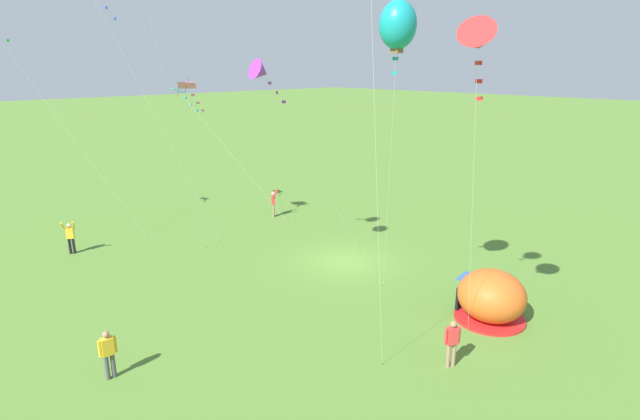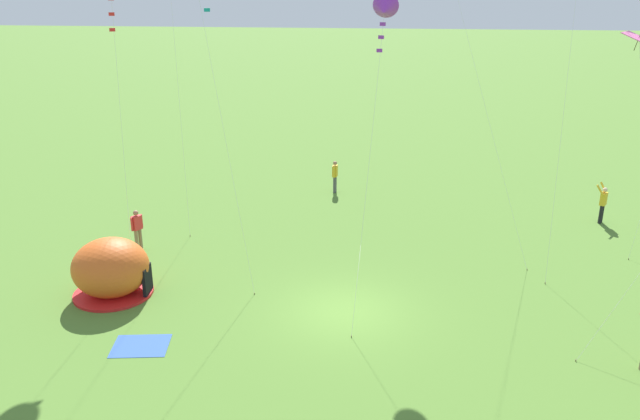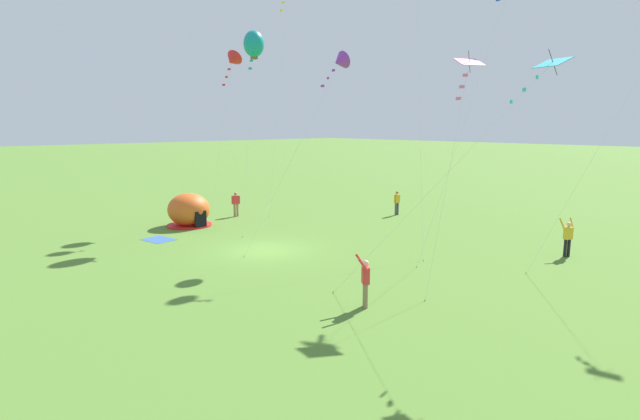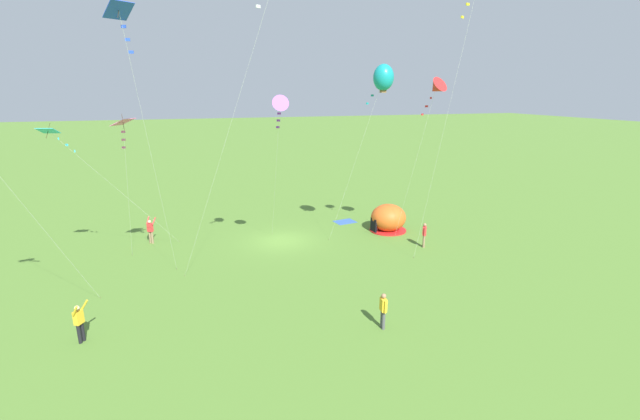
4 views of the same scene
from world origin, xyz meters
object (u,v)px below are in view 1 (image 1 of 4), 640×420
person_far_back (452,341)px  kite_teal (398,25)px  kite_pink (189,90)px  person_with_toddler (108,352)px  kite_cyan (183,95)px  person_watching_sky (70,236)px  kite_red (478,40)px  person_flying_kite (273,202)px  kite_purple (261,72)px  popup_tent (491,297)px

person_far_back → kite_teal: 10.79m
kite_pink → person_far_back: bearing=176.9°
person_with_toddler → kite_pink: kite_pink is taller
person_far_back → kite_cyan: bearing=-6.6°
person_with_toddler → kite_cyan: kite_cyan is taller
person_far_back → kite_teal: (3.29, -0.53, 10.27)m
person_watching_sky → kite_red: bearing=-164.3°
person_with_toddler → kite_pink: 16.51m
kite_cyan → kite_red: size_ratio=0.78×
person_far_back → kite_red: (-0.07, 0.09, 9.66)m
kite_pink → person_flying_kite: bearing=-93.1°
person_with_toddler → kite_teal: bearing=-113.7°
kite_teal → kite_purple: 6.90m
kite_cyan → kite_pink: 4.05m
kite_red → kite_cyan: bearing=-6.8°
kite_red → kite_pink: 18.52m
person_flying_kite → kite_pink: 9.41m
person_watching_sky → person_flying_kite: bearing=-99.9°
person_watching_sky → kite_red: kite_red is taller
kite_red → kite_pink: size_ratio=1.22×
person_far_back → person_flying_kite: (18.01, -6.55, 0.03)m
popup_tent → kite_pink: 19.38m
popup_tent → person_far_back: size_ratio=1.63×
popup_tent → kite_teal: 11.11m
kite_purple → kite_cyan: bearing=-12.8°
person_with_toddler → kite_purple: size_ratio=0.17×
person_watching_sky → kite_teal: size_ratio=0.16×
person_watching_sky → kite_teal: kite_teal is taller
person_far_back → kite_red: bearing=128.4°
person_with_toddler → kite_pink: bearing=-41.5°
person_flying_kite → kite_teal: bearing=157.8°
person_flying_kite → kite_teal: kite_teal is taller
kite_purple → person_flying_kite: bearing=-39.9°
kite_cyan → popup_tent: bearing=-176.0°
kite_cyan → kite_pink: (-3.71, 1.56, 0.50)m
kite_purple → person_far_back: bearing=-179.0°
popup_tent → kite_pink: (17.57, 3.03, 7.59)m
person_with_toddler → kite_teal: 14.40m
person_watching_sky → kite_red: 23.11m
person_flying_kite → kite_cyan: size_ratio=0.22×
person_watching_sky → kite_cyan: size_ratio=0.22×
person_watching_sky → kite_red: size_ratio=0.17×
kite_pink → popup_tent: bearing=-170.2°
kite_teal → kite_cyan: bearing=-6.2°
popup_tent → person_watching_sky: 21.76m
person_with_toddler → kite_purple: 12.47m
popup_tent → kite_teal: kite_teal is taller
popup_tent → kite_red: bearing=101.1°
popup_tent → kite_cyan: bearing=4.0°
kite_teal → kite_purple: kite_teal is taller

